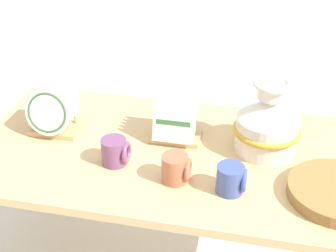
{
  "coord_description": "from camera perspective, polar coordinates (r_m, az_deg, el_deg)",
  "views": [
    {
      "loc": [
        0.33,
        -1.5,
        1.76
      ],
      "look_at": [
        0.0,
        0.0,
        0.82
      ],
      "focal_mm": 50.0,
      "sensor_mm": 36.0,
      "label": 1
    }
  ],
  "objects": [
    {
      "name": "display_table",
      "position": [
        1.9,
        0.0,
        -4.74
      ],
      "size": [
        1.56,
        0.82,
        0.71
      ],
      "color": "tan",
      "rests_on": "ground_plane"
    },
    {
      "name": "ceramic_vase",
      "position": [
        1.84,
        12.04,
        0.41
      ],
      "size": [
        0.26,
        0.26,
        0.3
      ],
      "color": "white",
      "rests_on": "display_table"
    },
    {
      "name": "dish_rack_round_plates",
      "position": [
        1.98,
        -13.84,
        1.51
      ],
      "size": [
        0.2,
        0.17,
        0.21
      ],
      "color": "tan",
      "rests_on": "display_table"
    },
    {
      "name": "dish_rack_square_plates",
      "position": [
        1.89,
        0.95,
        0.25
      ],
      "size": [
        0.2,
        0.16,
        0.18
      ],
      "color": "tan",
      "rests_on": "display_table"
    },
    {
      "name": "mug_cobalt_glaze",
      "position": [
        1.63,
        7.76,
        -6.44
      ],
      "size": [
        0.11,
        0.1,
        0.1
      ],
      "color": "#42569E",
      "rests_on": "display_table"
    },
    {
      "name": "mug_plum_glaze",
      "position": [
        1.77,
        -6.42,
        -3.12
      ],
      "size": [
        0.11,
        0.1,
        0.1
      ],
      "color": "#7A4770",
      "rests_on": "display_table"
    },
    {
      "name": "mug_terracotta_glaze",
      "position": [
        1.67,
        1.02,
        -5.19
      ],
      "size": [
        0.11,
        0.1,
        0.1
      ],
      "color": "#B76647",
      "rests_on": "display_table"
    }
  ]
}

